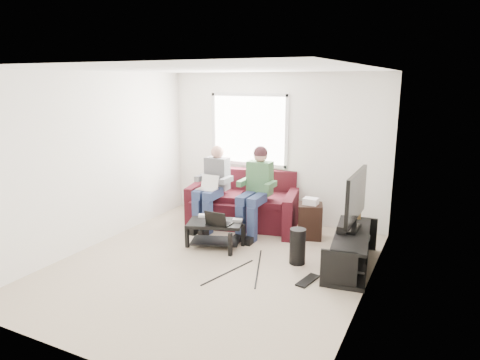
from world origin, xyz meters
name	(u,v)px	position (x,y,z in m)	size (l,w,h in m)	color
floor	(212,265)	(0.00, 0.00, 0.00)	(4.50, 4.50, 0.00)	#C1A996
ceiling	(209,69)	(0.00, 0.00, 2.60)	(4.50, 4.50, 0.00)	white
wall_back	(275,148)	(0.00, 2.25, 1.30)	(4.50, 4.50, 0.00)	white
wall_front	(76,223)	(0.00, -2.25, 1.30)	(4.50, 4.50, 0.00)	white
wall_left	(95,160)	(-2.00, 0.00, 1.30)	(4.50, 4.50, 0.00)	white
wall_right	(369,190)	(2.00, 0.00, 1.30)	(4.50, 4.50, 0.00)	white
window	(249,130)	(-0.50, 2.23, 1.60)	(1.48, 0.04, 1.28)	white
sofa	(243,205)	(-0.39, 1.77, 0.34)	(2.15, 1.25, 0.92)	#40101D
person_left	(213,183)	(-0.79, 1.41, 0.77)	(0.40, 0.70, 1.38)	navy
person_right	(256,184)	(0.01, 1.43, 0.83)	(0.40, 0.71, 1.43)	navy
laptop_silver	(207,186)	(-0.79, 1.24, 0.75)	(0.32, 0.22, 0.24)	silver
coffee_table	(215,228)	(-0.30, 0.61, 0.29)	(0.91, 0.72, 0.40)	black
laptop_black	(219,217)	(-0.18, 0.53, 0.52)	(0.34, 0.24, 0.24)	black
controller_a	(203,216)	(-0.58, 0.73, 0.42)	(0.14, 0.09, 0.04)	silver
controller_b	(215,216)	(-0.40, 0.79, 0.42)	(0.14, 0.09, 0.04)	black
controller_c	(237,220)	(0.00, 0.76, 0.42)	(0.14, 0.09, 0.04)	gray
tv_stand	(351,251)	(1.70, 0.80, 0.22)	(0.64, 1.52, 0.49)	black
tv	(356,198)	(1.70, 0.90, 0.95)	(0.12, 1.10, 0.81)	black
soundbar	(345,225)	(1.58, 0.90, 0.54)	(0.12, 0.50, 0.10)	black
drink_cup	(358,215)	(1.65, 1.43, 0.55)	(0.08, 0.08, 0.12)	#A57C47
console_white	(345,257)	(1.70, 0.40, 0.29)	(0.30, 0.22, 0.06)	silver
console_grey	(356,239)	(1.70, 1.10, 0.30)	(0.34, 0.26, 0.08)	gray
console_black	(351,247)	(1.70, 0.75, 0.29)	(0.38, 0.30, 0.07)	black
subwoofer	(298,246)	(1.02, 0.58, 0.25)	(0.22, 0.22, 0.50)	black
keyboard_floor	(308,280)	(1.32, 0.12, 0.01)	(0.14, 0.41, 0.02)	black
end_table	(310,220)	(0.87, 1.62, 0.29)	(0.37, 0.37, 0.65)	black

